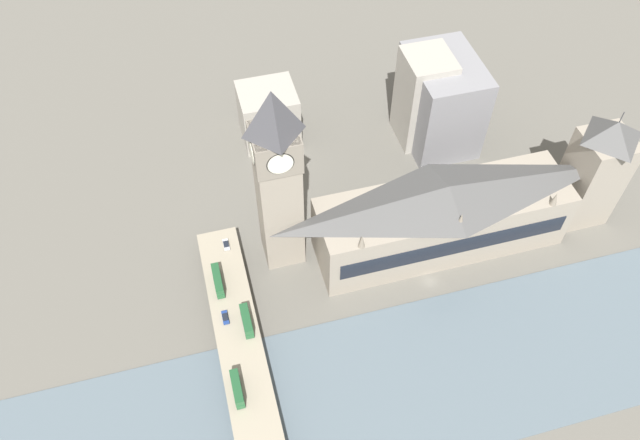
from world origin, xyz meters
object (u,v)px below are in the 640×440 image
Objects in this scene: car_northbound_mid at (226,245)px; car_southbound_lead at (225,317)px; victoria_tower at (595,170)px; double_decker_bus_rear at (247,321)px; double_decker_bus_lead at (218,280)px; parliament_hall at (442,216)px; double_decker_bus_mid at (237,389)px; road_bridge at (254,413)px; clock_tower at (277,177)px.

car_northbound_mid is 27.86m from car_southbound_lead.
victoria_tower reaches higher than car_northbound_mid.
car_southbound_lead is (3.95, 6.08, -2.02)m from double_decker_bus_rear.
double_decker_bus_lead is 15.72m from car_northbound_mid.
victoria_tower is at bearing -81.60° from double_decker_bus_rear.
parliament_hall is 86.02m from double_decker_bus_mid.
double_decker_bus_mid is 2.21× the size of car_southbound_lead.
car_southbound_lead is at bearing 56.99° from double_decker_bus_rear.
car_northbound_mid is at bearing 84.01° from victoria_tower.
victoria_tower is 10.12× the size of car_southbound_lead.
road_bridge is at bearing 172.75° from double_decker_bus_rear.
clock_tower is at bearing -26.18° from double_decker_bus_mid.
double_decker_bus_rear is at bearing -123.01° from car_southbound_lead.
double_decker_bus_mid is (-49.27, 24.22, -29.10)m from clock_tower.
parliament_hall is 58.21m from clock_tower.
parliament_hall reaches higher than car_northbound_mid.
clock_tower is at bearing 84.43° from victoria_tower.
road_bridge is 11.76× the size of double_decker_bus_lead.
car_southbound_lead is (-12.63, 0.02, -2.02)m from double_decker_bus_lead.
road_bridge is at bearing -175.20° from car_southbound_lead.
double_decker_bus_mid is 1.02× the size of double_decker_bus_rear.
double_decker_bus_lead is 17.65m from double_decker_bus_rear.
car_southbound_lead is (31.17, 2.62, 1.88)m from road_bridge.
road_bridge is 58.66m from car_northbound_mid.
clock_tower is 68.22m from road_bridge.
clock_tower is at bearing 78.74° from parliament_hall.
parliament_hall is 54.31m from victoria_tower.
clock_tower reaches higher than victoria_tower.
car_northbound_mid is at bearing -18.50° from double_decker_bus_lead.
victoria_tower is 125.72m from double_decker_bus_rear.
victoria_tower reaches higher than road_bridge.
car_northbound_mid is (2.74, 18.69, -31.16)m from clock_tower.
car_southbound_lead is at bearing 169.73° from car_northbound_mid.
double_decker_bus_mid is (-37.22, 0.58, 0.04)m from double_decker_bus_lead.
double_decker_bus_lead is at bearing 90.75° from victoria_tower.
car_northbound_mid is (31.37, 1.12, -2.02)m from double_decker_bus_rear.
clock_tower is (10.41, 52.30, 23.34)m from parliament_hall.
double_decker_bus_rear is 2.16× the size of car_southbound_lead.
double_decker_bus_mid reaches higher than double_decker_bus_lead.
clock_tower reaches higher than double_decker_bus_mid.
clock_tower is 39.41m from double_decker_bus_lead.
double_decker_bus_lead is 2.38× the size of car_southbound_lead.
road_bridge is at bearing 159.36° from clock_tower.
clock_tower is 62.13m from double_decker_bus_mid.
car_northbound_mid reaches higher than road_bridge.
car_northbound_mid is at bearing -10.27° from car_southbound_lead.
parliament_hall is 17.82× the size of car_southbound_lead.
victoria_tower reaches higher than double_decker_bus_rear.
clock_tower reaches higher than parliament_hall.
double_decker_bus_lead is at bearing 20.10° from double_decker_bus_rear.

